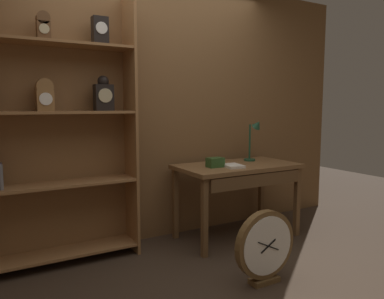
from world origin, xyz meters
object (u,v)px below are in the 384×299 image
at_px(desk_lamp, 254,136).
at_px(toolbox_small, 215,162).
at_px(bookshelf, 45,127).
at_px(workbench, 239,174).
at_px(open_repair_manual, 233,166).
at_px(round_clock_large, 265,247).

relative_size(desk_lamp, toolbox_small, 2.85).
height_order(bookshelf, workbench, bookshelf).
distance_m(toolbox_small, open_repair_manual, 0.17).
distance_m(workbench, toolbox_small, 0.32).
bearing_deg(bookshelf, desk_lamp, -4.21).
bearing_deg(bookshelf, workbench, -9.05).
bearing_deg(toolbox_small, open_repair_manual, -30.16).
bearing_deg(desk_lamp, workbench, -156.51).
distance_m(bookshelf, toolbox_small, 1.55).
bearing_deg(bookshelf, open_repair_manual, -12.94).
xyz_separation_m(desk_lamp, open_repair_manual, (-0.44, -0.22, -0.26)).
xyz_separation_m(bookshelf, round_clock_large, (1.34, -1.17, -0.88)).
relative_size(open_repair_manual, round_clock_large, 0.39).
bearing_deg(workbench, bookshelf, 170.95).
distance_m(open_repair_manual, round_clock_large, 0.97).
bearing_deg(toolbox_small, desk_lamp, 13.02).
distance_m(workbench, desk_lamp, 0.48).
distance_m(bookshelf, workbench, 1.85).
bearing_deg(desk_lamp, round_clock_large, -125.15).
relative_size(desk_lamp, open_repair_manual, 2.05).
bearing_deg(toolbox_small, workbench, 1.25).
relative_size(bookshelf, open_repair_manual, 10.40).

